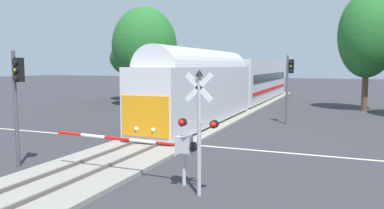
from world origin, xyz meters
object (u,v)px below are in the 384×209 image
commuter_train (238,81)px  traffic_signal_median (17,90)px  crossing_signal_mast (199,120)px  traffic_signal_far_side (289,78)px  oak_behind_train (145,47)px  pine_left_background (140,58)px  oak_far_right (367,35)px  crossing_gate_far (154,104)px  crossing_gate_near (166,146)px

commuter_train → traffic_signal_median: size_ratio=8.07×
commuter_train → crossing_signal_mast: (5.16, -24.10, -0.23)m
traffic_signal_far_side → oak_behind_train: (-15.98, 7.28, 2.90)m
traffic_signal_far_side → pine_left_background: 23.73m
crossing_signal_mast → oak_behind_train: oak_behind_train is taller
traffic_signal_median → oak_far_right: bearing=61.9°
crossing_gate_far → oak_behind_train: 12.98m
crossing_gate_near → pine_left_background: (-17.48, 28.93, 3.78)m
traffic_signal_median → pine_left_background: bearing=110.2°
crossing_gate_far → traffic_signal_far_side: (9.61, 2.93, 1.96)m
crossing_gate_far → commuter_train: bearing=69.8°
traffic_signal_median → pine_left_background: (-10.78, 29.30, 1.87)m
crossing_gate_near → crossing_gate_far: bearing=119.4°
traffic_signal_median → oak_far_right: size_ratio=0.44×
oak_behind_train → crossing_signal_mast: bearing=-57.5°
oak_behind_train → traffic_signal_far_side: bearing=-24.5°
traffic_signal_median → oak_behind_train: 24.78m
pine_left_background → oak_behind_train: oak_behind_train is taller
traffic_signal_median → traffic_signal_far_side: size_ratio=0.98×
crossing_signal_mast → traffic_signal_far_side: (0.67, 16.77, 0.83)m
crossing_gate_far → oak_far_right: bearing=42.7°
crossing_gate_far → pine_left_background: bearing=122.5°
oak_far_right → oak_behind_train: (-21.62, -3.86, -0.86)m
commuter_train → oak_behind_train: size_ratio=3.82×
crossing_gate_near → oak_behind_train: 27.39m
oak_behind_train → crossing_gate_far: bearing=-58.0°
crossing_signal_mast → traffic_signal_median: size_ratio=0.85×
traffic_signal_median → oak_behind_train: (-7.00, 23.58, 2.97)m
traffic_signal_far_side → pine_left_background: (-19.77, 13.00, 1.80)m
traffic_signal_far_side → oak_behind_train: 17.80m
oak_far_right → traffic_signal_far_side: bearing=-116.8°
commuter_train → crossing_gate_far: 11.02m
crossing_gate_near → commuter_train: bearing=98.7°
commuter_train → oak_behind_train: (-10.16, -0.05, 3.51)m
traffic_signal_median → pine_left_background: size_ratio=0.64×
crossing_signal_mast → crossing_gate_far: (-8.94, 13.84, -1.13)m
commuter_train → crossing_gate_near: commuter_train is taller
commuter_train → oak_far_right: (11.47, 3.81, 4.37)m
commuter_train → pine_left_background: 15.24m
commuter_train → traffic_signal_median: 23.85m
crossing_gate_near → pine_left_background: bearing=121.1°
crossing_gate_far → oak_far_right: oak_far_right is taller
commuter_train → pine_left_background: pine_left_background is taller
crossing_gate_near → oak_behind_train: oak_behind_train is taller
crossing_gate_far → crossing_signal_mast: bearing=-57.2°
crossing_gate_near → oak_far_right: size_ratio=0.55×
oak_far_right → oak_behind_train: size_ratio=1.08×
commuter_train → crossing_signal_mast: 24.65m
crossing_signal_mast → traffic_signal_median: bearing=176.8°
traffic_signal_far_side → pine_left_background: size_ratio=0.65×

